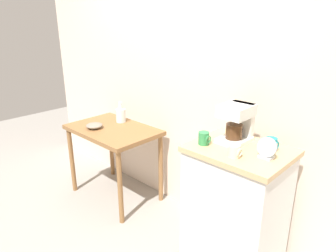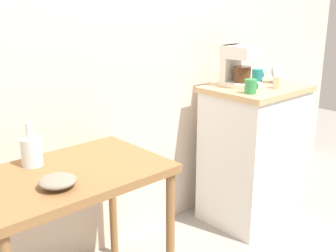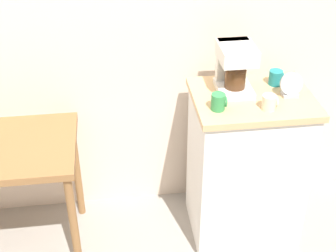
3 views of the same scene
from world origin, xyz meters
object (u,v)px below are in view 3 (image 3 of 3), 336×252
(mug_tall_green, at_px, (219,102))
(table_clock, at_px, (291,86))
(mug_small_cream, at_px, (269,102))
(coffee_maker, at_px, (235,65))
(mug_dark_teal, at_px, (276,78))

(mug_tall_green, height_order, table_clock, table_clock)
(mug_small_cream, bearing_deg, coffee_maker, 119.72)
(coffee_maker, height_order, mug_tall_green, coffee_maker)
(table_clock, bearing_deg, mug_dark_teal, 104.09)
(coffee_maker, height_order, table_clock, coffee_maker)
(mug_dark_teal, relative_size, table_clock, 0.61)
(coffee_maker, height_order, mug_small_cream, coffee_maker)
(coffee_maker, relative_size, mug_small_cream, 3.34)
(coffee_maker, relative_size, mug_dark_teal, 3.23)
(coffee_maker, distance_m, mug_small_cream, 0.28)
(mug_tall_green, relative_size, mug_small_cream, 1.10)
(mug_small_cream, bearing_deg, mug_tall_green, 173.35)
(mug_dark_teal, bearing_deg, mug_small_cream, -114.69)
(mug_dark_teal, xyz_separation_m, table_clock, (0.03, -0.14, 0.02))
(mug_tall_green, distance_m, mug_small_cream, 0.25)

